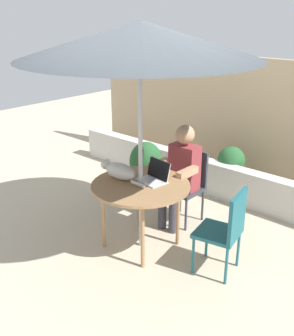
{
  "coord_description": "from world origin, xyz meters",
  "views": [
    {
      "loc": [
        2.63,
        -2.85,
        2.44
      ],
      "look_at": [
        0.0,
        0.1,
        0.89
      ],
      "focal_mm": 43.49,
      "sensor_mm": 36.0,
      "label": 1
    }
  ],
  "objects_px": {
    "person_seated": "(181,171)",
    "patio_umbrella": "(140,40)",
    "laptop": "(155,175)",
    "patio_table": "(141,189)",
    "potted_plant_by_chair": "(231,168)",
    "chair_empty": "(226,226)",
    "cat": "(119,171)",
    "potted_plant_near_fence": "(146,167)",
    "chair_occupied": "(188,180)"
  },
  "relations": [
    {
      "from": "person_seated",
      "to": "potted_plant_near_fence",
      "type": "height_order",
      "value": "person_seated"
    },
    {
      "from": "patio_table",
      "to": "chair_empty",
      "type": "bearing_deg",
      "value": 11.09
    },
    {
      "from": "patio_umbrella",
      "to": "person_seated",
      "type": "xyz_separation_m",
      "value": [
        0.0,
        0.69,
        -1.49
      ]
    },
    {
      "from": "person_seated",
      "to": "cat",
      "type": "distance_m",
      "value": 0.79
    },
    {
      "from": "person_seated",
      "to": "chair_empty",
      "type": "bearing_deg",
      "value": -28.33
    },
    {
      "from": "patio_table",
      "to": "potted_plant_near_fence",
      "type": "xyz_separation_m",
      "value": [
        -0.81,
        0.99,
        -0.25
      ]
    },
    {
      "from": "chair_occupied",
      "to": "potted_plant_near_fence",
      "type": "distance_m",
      "value": 0.82
    },
    {
      "from": "patio_table",
      "to": "chair_occupied",
      "type": "bearing_deg",
      "value": 90.0
    },
    {
      "from": "laptop",
      "to": "person_seated",
      "type": "bearing_deg",
      "value": 95.49
    },
    {
      "from": "patio_table",
      "to": "potted_plant_by_chair",
      "type": "height_order",
      "value": "patio_table"
    },
    {
      "from": "patio_table",
      "to": "cat",
      "type": "bearing_deg",
      "value": -173.09
    },
    {
      "from": "laptop",
      "to": "patio_umbrella",
      "type": "bearing_deg",
      "value": -106.06
    },
    {
      "from": "laptop",
      "to": "cat",
      "type": "bearing_deg",
      "value": -148.25
    },
    {
      "from": "person_seated",
      "to": "laptop",
      "type": "xyz_separation_m",
      "value": [
        0.05,
        -0.52,
        0.12
      ]
    },
    {
      "from": "chair_occupied",
      "to": "potted_plant_by_chair",
      "type": "xyz_separation_m",
      "value": [
        -0.01,
        1.03,
        -0.15
      ]
    },
    {
      "from": "person_seated",
      "to": "potted_plant_by_chair",
      "type": "relative_size",
      "value": 1.8
    },
    {
      "from": "chair_empty",
      "to": "person_seated",
      "type": "height_order",
      "value": "person_seated"
    },
    {
      "from": "patio_table",
      "to": "cat",
      "type": "xyz_separation_m",
      "value": [
        -0.28,
        -0.03,
        0.14
      ]
    },
    {
      "from": "cat",
      "to": "potted_plant_by_chair",
      "type": "bearing_deg",
      "value": 81.83
    },
    {
      "from": "patio_umbrella",
      "to": "chair_empty",
      "type": "bearing_deg",
      "value": 11.09
    },
    {
      "from": "patio_umbrella",
      "to": "chair_occupied",
      "type": "xyz_separation_m",
      "value": [
        0.0,
        0.85,
        -1.66
      ]
    },
    {
      "from": "chair_occupied",
      "to": "laptop",
      "type": "height_order",
      "value": "laptop"
    },
    {
      "from": "patio_umbrella",
      "to": "potted_plant_near_fence",
      "type": "bearing_deg",
      "value": 129.33
    },
    {
      "from": "patio_table",
      "to": "potted_plant_near_fence",
      "type": "distance_m",
      "value": 1.3
    },
    {
      "from": "potted_plant_by_chair",
      "to": "chair_occupied",
      "type": "bearing_deg",
      "value": -89.37
    },
    {
      "from": "patio_umbrella",
      "to": "potted_plant_by_chair",
      "type": "height_order",
      "value": "patio_umbrella"
    },
    {
      "from": "chair_empty",
      "to": "potted_plant_by_chair",
      "type": "xyz_separation_m",
      "value": [
        -0.95,
        1.69,
        -0.15
      ]
    },
    {
      "from": "patio_table",
      "to": "potted_plant_by_chair",
      "type": "xyz_separation_m",
      "value": [
        -0.01,
        1.87,
        -0.31
      ]
    },
    {
      "from": "patio_table",
      "to": "cat",
      "type": "relative_size",
      "value": 1.59
    },
    {
      "from": "patio_umbrella",
      "to": "chair_occupied",
      "type": "relative_size",
      "value": 2.68
    },
    {
      "from": "patio_table",
      "to": "potted_plant_by_chair",
      "type": "bearing_deg",
      "value": 90.34
    },
    {
      "from": "patio_table",
      "to": "person_seated",
      "type": "relative_size",
      "value": 0.85
    },
    {
      "from": "chair_empty",
      "to": "cat",
      "type": "distance_m",
      "value": 1.28
    },
    {
      "from": "patio_table",
      "to": "laptop",
      "type": "xyz_separation_m",
      "value": [
        0.05,
        0.17,
        0.12
      ]
    },
    {
      "from": "cat",
      "to": "potted_plant_by_chair",
      "type": "distance_m",
      "value": 1.98
    },
    {
      "from": "person_seated",
      "to": "cat",
      "type": "xyz_separation_m",
      "value": [
        -0.28,
        -0.72,
        0.14
      ]
    },
    {
      "from": "chair_occupied",
      "to": "chair_empty",
      "type": "distance_m",
      "value": 1.15
    },
    {
      "from": "chair_empty",
      "to": "potted_plant_near_fence",
      "type": "bearing_deg",
      "value": 155.32
    },
    {
      "from": "chair_occupied",
      "to": "laptop",
      "type": "distance_m",
      "value": 0.74
    },
    {
      "from": "laptop",
      "to": "potted_plant_by_chair",
      "type": "bearing_deg",
      "value": 92.05
    },
    {
      "from": "chair_occupied",
      "to": "person_seated",
      "type": "xyz_separation_m",
      "value": [
        0.0,
        -0.16,
        0.17
      ]
    },
    {
      "from": "person_seated",
      "to": "patio_umbrella",
      "type": "bearing_deg",
      "value": -90.0
    },
    {
      "from": "potted_plant_by_chair",
      "to": "potted_plant_near_fence",
      "type": "bearing_deg",
      "value": -131.97
    },
    {
      "from": "potted_plant_near_fence",
      "to": "potted_plant_by_chair",
      "type": "distance_m",
      "value": 1.19
    },
    {
      "from": "person_seated",
      "to": "cat",
      "type": "bearing_deg",
      "value": -111.48
    },
    {
      "from": "laptop",
      "to": "patio_table",
      "type": "bearing_deg",
      "value": -106.06
    },
    {
      "from": "patio_table",
      "to": "potted_plant_near_fence",
      "type": "bearing_deg",
      "value": 129.33
    },
    {
      "from": "chair_occupied",
      "to": "cat",
      "type": "relative_size",
      "value": 1.34
    },
    {
      "from": "chair_occupied",
      "to": "potted_plant_near_fence",
      "type": "bearing_deg",
      "value": 170.2
    },
    {
      "from": "laptop",
      "to": "cat",
      "type": "distance_m",
      "value": 0.39
    }
  ]
}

